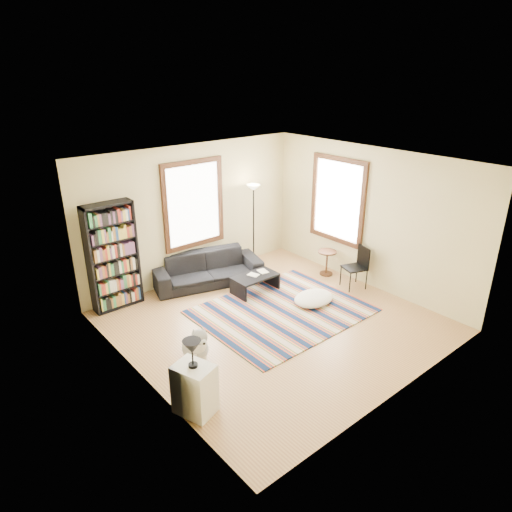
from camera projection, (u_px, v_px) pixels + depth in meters
floor at (274, 324)px, 8.09m from camera, size 5.00×5.00×0.10m
ceiling at (277, 160)px, 6.97m from camera, size 5.00×5.00×0.10m
wall_back at (192, 213)px, 9.33m from camera, size 5.00×0.10×2.80m
wall_front at (412, 306)px, 5.72m from camera, size 5.00×0.10×2.80m
wall_left at (132, 294)px, 6.02m from camera, size 0.10×5.00×2.80m
wall_right at (371, 218)px, 9.04m from camera, size 0.10×5.00×2.80m
window_back at (193, 204)px, 9.20m from camera, size 1.20×0.06×1.60m
window_right at (338, 200)px, 9.48m from camera, size 0.06×1.20×1.60m
rug at (282, 311)px, 8.40m from camera, size 2.92×2.33×0.02m
sofa at (207, 269)px, 9.38m from camera, size 2.37×1.46×0.65m
bookshelf at (113, 257)px, 8.22m from camera, size 0.90×0.30×2.00m
coffee_table at (255, 284)px, 9.06m from camera, size 1.01×0.75×0.36m
book_a at (251, 276)px, 8.93m from camera, size 0.25×0.22×0.02m
book_b at (259, 272)px, 9.12m from camera, size 0.21×0.26×0.02m
floor_cushion at (314, 298)px, 8.66m from camera, size 0.84×0.64×0.21m
floor_lamp at (254, 226)px, 10.01m from camera, size 0.39×0.39×1.86m
side_table at (327, 263)px, 9.80m from camera, size 0.46×0.46×0.54m
folding_chair at (354, 268)px, 9.16m from camera, size 0.53×0.52×0.86m
white_cabinet at (195, 389)px, 5.85m from camera, size 0.52×0.60×0.70m
table_lamp at (192, 354)px, 5.64m from camera, size 0.32×0.32×0.38m
dog at (195, 341)px, 6.94m from camera, size 0.53×0.67×0.61m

